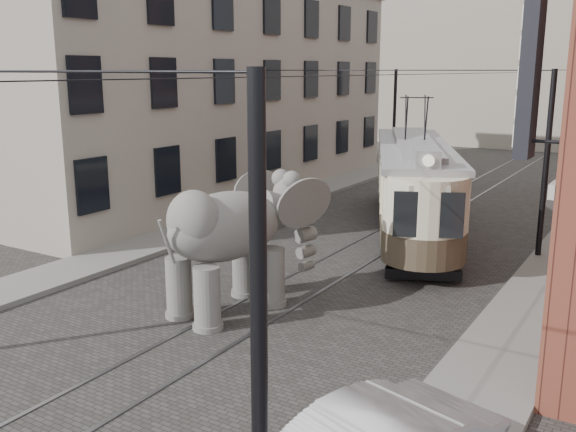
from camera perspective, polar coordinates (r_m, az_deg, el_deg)
The scene contains 9 objects.
ground at distance 18.30m, azimuth 1.58°, elevation -6.05°, with size 120.00×120.00×0.00m, color #3C3A37.
tram_rails at distance 18.29m, azimuth 1.58°, elevation -6.01°, with size 1.54×80.00×0.02m, color slate, non-canonical shape.
sidewalk_right at distance 16.33m, azimuth 20.38°, elevation -9.02°, with size 2.00×60.00×0.15m, color slate.
sidewalk_left at distance 22.10m, azimuth -13.19°, elevation -2.83°, with size 2.00×60.00×0.15m, color slate.
stucco_building at distance 31.79m, azimuth -6.70°, elevation 11.17°, with size 7.00×24.00×10.00m, color gray.
distant_block at distance 55.68m, azimuth 23.27°, elevation 13.04°, with size 28.00×10.00×14.00m, color gray.
catenary at distance 22.06m, azimuth 7.71°, elevation 5.14°, with size 11.00×30.20×6.00m, color black, non-canonical shape.
tram at distance 24.21m, azimuth 11.22°, elevation 4.54°, with size 2.61×12.67×5.03m, color beige, non-canonical shape.
elephant at distance 15.84m, azimuth -5.58°, elevation -2.70°, with size 3.06×5.55×3.40m, color #64625D, non-canonical shape.
Camera 1 is at (8.62, -15.00, 5.97)m, focal length 39.62 mm.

